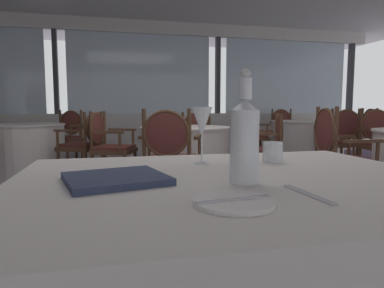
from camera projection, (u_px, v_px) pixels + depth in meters
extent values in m
plane|color=#47384C|center=(181.00, 219.00, 2.94)|extent=(14.16, 14.16, 0.00)
cube|color=silver|center=(142.00, 135.00, 6.85)|extent=(10.13, 0.12, 0.85)
cube|color=silver|center=(140.00, 27.00, 6.64)|extent=(10.13, 0.12, 0.25)
cube|color=silver|center=(141.00, 74.00, 6.75)|extent=(2.79, 0.02, 1.56)
cube|color=#333338|center=(56.00, 72.00, 6.37)|extent=(0.08, 0.14, 1.56)
cube|color=silver|center=(287.00, 77.00, 7.46)|extent=(2.79, 0.02, 1.56)
cube|color=#333338|center=(218.00, 76.00, 7.08)|extent=(0.08, 0.14, 1.56)
cube|color=#333338|center=(350.00, 79.00, 7.79)|extent=(0.08, 0.14, 1.56)
cube|color=white|center=(236.00, 180.00, 1.07)|extent=(1.37, 1.07, 0.02)
cylinder|color=white|center=(234.00, 202.00, 0.76)|extent=(0.19, 0.19, 0.01)
cube|color=silver|center=(234.00, 200.00, 0.76)|extent=(0.18, 0.04, 0.00)
cube|color=silver|center=(308.00, 194.00, 0.84)|extent=(0.03, 0.20, 0.00)
cylinder|color=white|center=(244.00, 147.00, 0.98)|extent=(0.08, 0.08, 0.21)
cone|color=white|center=(245.00, 105.00, 0.96)|extent=(0.08, 0.08, 0.03)
cylinder|color=white|center=(245.00, 89.00, 0.96)|extent=(0.04, 0.04, 0.06)
sphere|color=silver|center=(245.00, 74.00, 0.95)|extent=(0.03, 0.03, 0.03)
cylinder|color=white|center=(202.00, 163.00, 1.33)|extent=(0.06, 0.06, 0.00)
cylinder|color=white|center=(202.00, 150.00, 1.32)|extent=(0.01, 0.01, 0.10)
cone|color=white|center=(202.00, 122.00, 1.31)|extent=(0.08, 0.08, 0.11)
cylinder|color=white|center=(273.00, 152.00, 1.36)|extent=(0.08, 0.08, 0.08)
cube|color=#2D3856|center=(116.00, 179.00, 1.00)|extent=(0.33, 0.31, 0.02)
cylinder|color=white|center=(185.00, 128.00, 4.02)|extent=(1.08, 1.08, 0.02)
cylinder|color=white|center=(185.00, 158.00, 4.06)|extent=(1.04, 1.04, 0.71)
cube|color=brown|center=(114.00, 151.00, 4.16)|extent=(0.59, 0.59, 0.05)
cube|color=brown|center=(114.00, 147.00, 4.16)|extent=(0.54, 0.54, 0.04)
cylinder|color=brown|center=(135.00, 167.00, 4.36)|extent=(0.04, 0.04, 0.41)
cylinder|color=brown|center=(125.00, 173.00, 3.97)|extent=(0.04, 0.04, 0.41)
cylinder|color=brown|center=(105.00, 166.00, 4.41)|extent=(0.04, 0.04, 0.41)
cylinder|color=brown|center=(92.00, 172.00, 4.02)|extent=(0.04, 0.04, 0.41)
cylinder|color=brown|center=(104.00, 129.00, 4.36)|extent=(0.04, 0.04, 0.46)
cylinder|color=brown|center=(91.00, 131.00, 3.97)|extent=(0.04, 0.04, 0.46)
ellipsoid|color=brown|center=(97.00, 128.00, 4.16)|extent=(0.18, 0.38, 0.38)
torus|color=brown|center=(97.00, 128.00, 4.16)|extent=(0.17, 0.38, 0.40)
cube|color=brown|center=(122.00, 130.00, 4.38)|extent=(0.36, 0.16, 0.03)
cylinder|color=brown|center=(133.00, 138.00, 4.38)|extent=(0.03, 0.03, 0.22)
cube|color=brown|center=(108.00, 132.00, 3.89)|extent=(0.36, 0.16, 0.03)
cylinder|color=brown|center=(120.00, 142.00, 3.88)|extent=(0.03, 0.03, 0.22)
cube|color=brown|center=(171.00, 163.00, 3.18)|extent=(0.59, 0.59, 0.05)
cube|color=brown|center=(171.00, 158.00, 3.18)|extent=(0.54, 0.54, 0.04)
cylinder|color=brown|center=(156.00, 182.00, 3.43)|extent=(0.04, 0.04, 0.42)
cylinder|color=brown|center=(195.00, 183.00, 3.38)|extent=(0.04, 0.04, 0.42)
cylinder|color=brown|center=(145.00, 192.00, 3.04)|extent=(0.04, 0.04, 0.42)
cylinder|color=brown|center=(189.00, 193.00, 2.98)|extent=(0.04, 0.04, 0.42)
cylinder|color=brown|center=(144.00, 136.00, 2.98)|extent=(0.04, 0.04, 0.48)
cylinder|color=brown|center=(189.00, 136.00, 2.93)|extent=(0.04, 0.04, 0.48)
ellipsoid|color=brown|center=(166.00, 134.00, 2.94)|extent=(0.38, 0.18, 0.40)
torus|color=brown|center=(166.00, 134.00, 2.94)|extent=(0.40, 0.18, 0.42)
cube|color=brown|center=(145.00, 136.00, 3.21)|extent=(0.16, 0.36, 0.03)
cylinder|color=brown|center=(149.00, 146.00, 3.36)|extent=(0.03, 0.03, 0.22)
cube|color=brown|center=(198.00, 137.00, 3.14)|extent=(0.16, 0.36, 0.03)
cylinder|color=brown|center=(200.00, 147.00, 3.30)|extent=(0.03, 0.03, 0.22)
cube|color=brown|center=(260.00, 154.00, 3.94)|extent=(0.59, 0.59, 0.05)
cube|color=brown|center=(260.00, 150.00, 3.93)|extent=(0.54, 0.54, 0.04)
cylinder|color=brown|center=(243.00, 176.00, 3.79)|extent=(0.04, 0.04, 0.40)
cylinder|color=brown|center=(242.00, 169.00, 4.18)|extent=(0.04, 0.04, 0.40)
cylinder|color=brown|center=(279.00, 177.00, 3.74)|extent=(0.04, 0.04, 0.40)
cylinder|color=brown|center=(275.00, 170.00, 4.13)|extent=(0.04, 0.04, 0.40)
cylinder|color=brown|center=(281.00, 134.00, 3.69)|extent=(0.04, 0.04, 0.44)
cylinder|color=brown|center=(276.00, 131.00, 4.08)|extent=(0.04, 0.04, 0.44)
ellipsoid|color=brown|center=(280.00, 131.00, 3.88)|extent=(0.18, 0.38, 0.37)
torus|color=brown|center=(280.00, 131.00, 3.88)|extent=(0.16, 0.37, 0.38)
cube|color=brown|center=(260.00, 134.00, 3.67)|extent=(0.36, 0.16, 0.03)
cylinder|color=brown|center=(247.00, 144.00, 3.70)|extent=(0.03, 0.03, 0.22)
cube|color=brown|center=(258.00, 131.00, 4.16)|extent=(0.36, 0.16, 0.03)
cylinder|color=brown|center=(246.00, 140.00, 4.19)|extent=(0.03, 0.03, 0.22)
cube|color=brown|center=(194.00, 146.00, 4.92)|extent=(0.59, 0.59, 0.05)
cube|color=brown|center=(194.00, 143.00, 4.91)|extent=(0.54, 0.54, 0.04)
cylinder|color=brown|center=(207.00, 163.00, 4.72)|extent=(0.04, 0.04, 0.39)
cylinder|color=brown|center=(178.00, 162.00, 4.77)|extent=(0.04, 0.04, 0.39)
cylinder|color=brown|center=(209.00, 159.00, 5.11)|extent=(0.04, 0.04, 0.39)
cylinder|color=brown|center=(183.00, 158.00, 5.16)|extent=(0.04, 0.04, 0.39)
cylinder|color=brown|center=(209.00, 127.00, 5.06)|extent=(0.04, 0.04, 0.46)
cylinder|color=brown|center=(183.00, 127.00, 5.12)|extent=(0.04, 0.04, 0.46)
ellipsoid|color=brown|center=(196.00, 126.00, 5.10)|extent=(0.38, 0.18, 0.38)
torus|color=brown|center=(196.00, 126.00, 5.10)|extent=(0.38, 0.17, 0.40)
cube|color=brown|center=(212.00, 129.00, 4.84)|extent=(0.16, 0.36, 0.03)
cylinder|color=brown|center=(211.00, 137.00, 4.71)|extent=(0.03, 0.03, 0.22)
cube|color=brown|center=(177.00, 129.00, 4.91)|extent=(0.16, 0.36, 0.03)
cylinder|color=brown|center=(175.00, 137.00, 4.78)|extent=(0.03, 0.03, 0.22)
cylinder|color=white|center=(23.00, 125.00, 4.70)|extent=(1.10, 1.10, 0.02)
cylinder|color=white|center=(25.00, 151.00, 4.74)|extent=(1.06, 1.06, 0.71)
cube|color=brown|center=(64.00, 140.00, 5.58)|extent=(0.62, 0.62, 0.05)
cube|color=brown|center=(64.00, 138.00, 5.58)|extent=(0.57, 0.57, 0.04)
cylinder|color=brown|center=(68.00, 156.00, 5.36)|extent=(0.04, 0.04, 0.41)
cylinder|color=brown|center=(46.00, 155.00, 5.47)|extent=(0.04, 0.04, 0.41)
cylinder|color=brown|center=(82.00, 153.00, 5.75)|extent=(0.04, 0.04, 0.41)
cylinder|color=brown|center=(62.00, 152.00, 5.85)|extent=(0.04, 0.04, 0.41)
cylinder|color=brown|center=(81.00, 124.00, 5.70)|extent=(0.04, 0.04, 0.47)
cylinder|color=brown|center=(61.00, 124.00, 5.80)|extent=(0.04, 0.04, 0.47)
ellipsoid|color=brown|center=(71.00, 122.00, 5.76)|extent=(0.37, 0.23, 0.40)
torus|color=brown|center=(71.00, 122.00, 5.76)|extent=(0.38, 0.22, 0.41)
cube|color=brown|center=(76.00, 126.00, 5.47)|extent=(0.20, 0.34, 0.03)
cylinder|color=brown|center=(71.00, 133.00, 5.35)|extent=(0.03, 0.03, 0.22)
cube|color=brown|center=(49.00, 125.00, 5.60)|extent=(0.20, 0.34, 0.03)
cylinder|color=brown|center=(44.00, 132.00, 5.48)|extent=(0.03, 0.03, 0.22)
cube|color=brown|center=(81.00, 148.00, 4.50)|extent=(0.62, 0.62, 0.05)
cube|color=brown|center=(80.00, 145.00, 4.50)|extent=(0.57, 0.57, 0.04)
cylinder|color=brown|center=(59.00, 167.00, 4.38)|extent=(0.04, 0.04, 0.40)
cylinder|color=brown|center=(77.00, 162.00, 4.77)|extent=(0.04, 0.04, 0.40)
cylinder|color=brown|center=(86.00, 168.00, 4.28)|extent=(0.04, 0.04, 0.40)
cylinder|color=brown|center=(102.00, 163.00, 4.66)|extent=(0.04, 0.04, 0.40)
cylinder|color=brown|center=(85.00, 130.00, 4.23)|extent=(0.04, 0.04, 0.45)
cylinder|color=brown|center=(101.00, 128.00, 4.61)|extent=(0.04, 0.04, 0.45)
ellipsoid|color=brown|center=(94.00, 128.00, 4.42)|extent=(0.23, 0.37, 0.38)
torus|color=brown|center=(94.00, 128.00, 4.42)|extent=(0.21, 0.36, 0.39)
cube|color=brown|center=(67.00, 131.00, 4.24)|extent=(0.34, 0.20, 0.03)
cylinder|color=brown|center=(58.00, 139.00, 4.29)|extent=(0.03, 0.03, 0.22)
cube|color=brown|center=(89.00, 128.00, 4.72)|extent=(0.34, 0.20, 0.03)
cylinder|color=brown|center=(80.00, 136.00, 4.77)|extent=(0.03, 0.03, 0.22)
cylinder|color=white|center=(307.00, 121.00, 5.93)|extent=(1.26, 1.26, 0.02)
cylinder|color=white|center=(306.00, 142.00, 5.97)|extent=(1.22, 1.22, 0.71)
cube|color=brown|center=(337.00, 144.00, 5.00)|extent=(0.50, 0.50, 0.05)
cube|color=brown|center=(337.00, 141.00, 5.00)|extent=(0.46, 0.46, 0.04)
cylinder|color=brown|center=(317.00, 158.00, 5.20)|extent=(0.04, 0.04, 0.40)
cylinder|color=brown|center=(341.00, 157.00, 5.25)|extent=(0.04, 0.04, 0.40)
cylinder|color=brown|center=(331.00, 162.00, 4.81)|extent=(0.04, 0.04, 0.40)
cylinder|color=brown|center=(357.00, 161.00, 4.86)|extent=(0.04, 0.04, 0.40)
cylinder|color=brown|center=(332.00, 126.00, 4.75)|extent=(0.04, 0.04, 0.50)
cylinder|color=brown|center=(359.00, 126.00, 4.80)|extent=(0.04, 0.04, 0.50)
ellipsoid|color=brown|center=(346.00, 125.00, 4.76)|extent=(0.39, 0.09, 0.42)
torus|color=brown|center=(346.00, 125.00, 4.76)|extent=(0.43, 0.08, 0.43)
cube|color=brown|center=(321.00, 128.00, 4.97)|extent=(0.07, 0.37, 0.03)
cylinder|color=brown|center=(316.00, 135.00, 5.12)|extent=(0.03, 0.03, 0.22)
cube|color=brown|center=(353.00, 127.00, 5.03)|extent=(0.07, 0.37, 0.03)
cylinder|color=brown|center=(347.00, 134.00, 5.18)|extent=(0.03, 0.03, 0.22)
cube|color=brown|center=(358.00, 136.00, 6.08)|extent=(0.50, 0.50, 0.05)
cube|color=brown|center=(358.00, 134.00, 6.08)|extent=(0.46, 0.46, 0.04)
cylinder|color=brown|center=(354.00, 151.00, 5.88)|extent=(0.04, 0.04, 0.43)
cylinder|color=brown|center=(341.00, 148.00, 6.28)|extent=(0.04, 0.04, 0.43)
cylinder|color=brown|center=(375.00, 151.00, 5.93)|extent=(0.04, 0.04, 0.43)
cylinder|color=brown|center=(361.00, 148.00, 6.33)|extent=(0.04, 0.04, 0.43)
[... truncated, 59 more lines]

